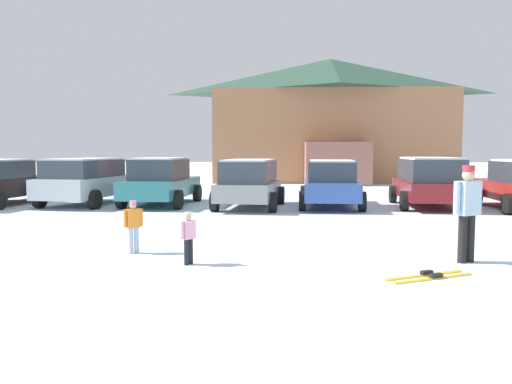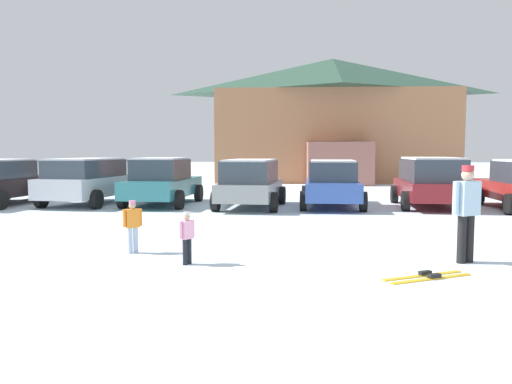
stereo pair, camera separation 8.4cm
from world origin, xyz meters
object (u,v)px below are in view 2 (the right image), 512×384
parked_grey_wagon (251,182)px  skier_child_in_pink_snowsuit (187,235)px  parked_black_sedan (1,182)px  parked_teal_hatchback (162,181)px  ski_lodge (332,119)px  skier_child_in_orange_jacket (133,224)px  pair_of_skis (428,276)px  parked_blue_hatchback (332,183)px  parked_maroon_van (431,180)px  parked_silver_wagon (87,180)px  skier_adult_in_blue_parka (467,208)px

parked_grey_wagon → skier_child_in_pink_snowsuit: parked_grey_wagon is taller
parked_black_sedan → parked_teal_hatchback: size_ratio=1.10×
ski_lodge → skier_child_in_orange_jacket: size_ratio=15.33×
parked_teal_hatchback → pair_of_skis: size_ratio=3.04×
parked_blue_hatchback → parked_teal_hatchback: bearing=178.3°
pair_of_skis → parked_grey_wagon: bearing=111.4°
parked_black_sedan → parked_blue_hatchback: (11.62, 0.31, -0.01)m
parked_grey_wagon → skier_child_in_pink_snowsuit: (-0.27, -8.49, -0.37)m
parked_blue_hatchback → parked_maroon_van: parked_maroon_van is taller
pair_of_skis → skier_child_in_pink_snowsuit: bearing=171.5°
parked_maroon_van → skier_child_in_pink_snowsuit: bearing=-124.8°
parked_blue_hatchback → parked_maroon_van: bearing=4.0°
parked_black_sedan → pair_of_skis: size_ratio=3.34×
parked_silver_wagon → ski_lodge: bearing=58.1°
parked_teal_hatchback → skier_adult_in_blue_parka: parked_teal_hatchback is taller
parked_teal_hatchback → skier_child_in_pink_snowsuit: bearing=-72.2°
skier_child_in_orange_jacket → parked_grey_wagon: bearing=79.0°
parked_grey_wagon → skier_adult_in_blue_parka: 9.11m
parked_blue_hatchback → pair_of_skis: (0.81, -9.47, -0.79)m
parked_silver_wagon → skier_child_in_orange_jacket: parked_silver_wagon is taller
parked_teal_hatchback → skier_child_in_pink_snowsuit: 9.54m
ski_lodge → parked_maroon_van: 15.81m
parked_black_sedan → parked_silver_wagon: parked_silver_wagon is taller
parked_silver_wagon → parked_grey_wagon: 5.91m
parked_black_sedan → parked_blue_hatchback: bearing=1.5°
parked_silver_wagon → skier_adult_in_blue_parka: 13.34m
parked_blue_hatchback → pair_of_skis: bearing=-85.1°
parked_black_sedan → pair_of_skis: parked_black_sedan is taller
parked_teal_hatchback → parked_grey_wagon: size_ratio=1.06×
parked_maroon_van → pair_of_skis: size_ratio=2.96×
ski_lodge → skier_child_in_pink_snowsuit: (-4.02, -24.47, -3.44)m
parked_grey_wagon → parked_blue_hatchback: parked_grey_wagon is taller
parked_black_sedan → parked_grey_wagon: 8.88m
ski_lodge → skier_child_in_pink_snowsuit: 25.04m
parked_black_sedan → pair_of_skis: bearing=-36.4°
skier_child_in_pink_snowsuit → ski_lodge: bearing=80.7°
skier_child_in_pink_snowsuit → parked_silver_wagon: bearing=122.1°
parked_black_sedan → parked_teal_hatchback: 5.71m
parked_teal_hatchback → skier_child_in_orange_jacket: bearing=-78.3°
parked_teal_hatchback → skier_adult_in_blue_parka: bearing=-48.2°
parked_black_sedan → skier_child_in_pink_snowsuit: (8.61, -8.59, -0.32)m
parked_black_sedan → parked_grey_wagon: size_ratio=1.16×
skier_child_in_orange_jacket → skier_child_in_pink_snowsuit: skier_child_in_orange_jacket is taller
parked_blue_hatchback → parked_grey_wagon: bearing=-171.4°
parked_maroon_van → skier_child_in_pink_snowsuit: size_ratio=4.74×
ski_lodge → skier_child_in_pink_snowsuit: ski_lodge is taller
skier_child_in_pink_snowsuit → skier_adult_in_blue_parka: bearing=6.5°
parked_grey_wagon → parked_maroon_van: bearing=6.1°
parked_teal_hatchback → skier_adult_in_blue_parka: (7.64, -8.54, 0.10)m
parked_teal_hatchback → skier_adult_in_blue_parka: size_ratio=2.60×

